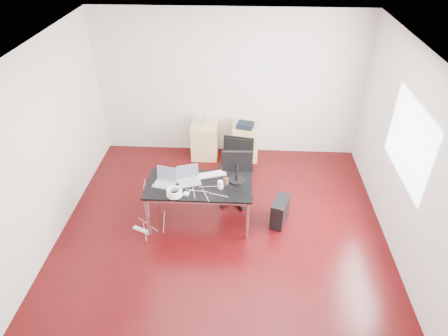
# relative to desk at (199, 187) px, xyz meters

# --- Properties ---
(room_shell) EXTENTS (5.00, 5.00, 5.00)m
(room_shell) POSITION_rel_desk_xyz_m (0.40, -0.27, 0.73)
(room_shell) COLOR #350607
(room_shell) RESTS_ON ground
(desk) EXTENTS (1.60, 0.80, 0.73)m
(desk) POSITION_rel_desk_xyz_m (0.00, 0.00, 0.00)
(desk) COLOR black
(desk) RESTS_ON ground
(office_chair) EXTENTS (0.55, 0.57, 1.08)m
(office_chair) POSITION_rel_desk_xyz_m (0.54, 0.64, -0.07)
(office_chair) COLOR black
(office_chair) RESTS_ON ground
(filing_cabinet_left) EXTENTS (0.50, 0.50, 0.70)m
(filing_cabinet_left) POSITION_rel_desk_xyz_m (-0.11, 1.96, -0.33)
(filing_cabinet_left) COLOR tan
(filing_cabinet_left) RESTS_ON ground
(filing_cabinet_right) EXTENTS (0.50, 0.50, 0.70)m
(filing_cabinet_right) POSITION_rel_desk_xyz_m (0.68, 1.96, -0.33)
(filing_cabinet_right) COLOR tan
(filing_cabinet_right) RESTS_ON ground
(pc_tower) EXTENTS (0.34, 0.49, 0.44)m
(pc_tower) POSITION_rel_desk_xyz_m (1.26, 0.04, -0.46)
(pc_tower) COLOR black
(pc_tower) RESTS_ON ground
(wastebasket) EXTENTS (0.26, 0.26, 0.28)m
(wastebasket) POSITION_rel_desk_xyz_m (0.48, 1.63, -0.54)
(wastebasket) COLOR black
(wastebasket) RESTS_ON ground
(power_strip) EXTENTS (0.30, 0.18, 0.04)m
(power_strip) POSITION_rel_desk_xyz_m (-0.89, -0.29, -0.66)
(power_strip) COLOR white
(power_strip) RESTS_ON ground
(laptop_left) EXTENTS (0.38, 0.32, 0.23)m
(laptop_left) POSITION_rel_desk_xyz_m (-0.50, -0.00, 0.11)
(laptop_left) COLOR silver
(laptop_left) RESTS_ON desk
(laptop_right) EXTENTS (0.39, 0.35, 0.23)m
(laptop_right) POSITION_rel_desk_xyz_m (-0.16, 0.07, 0.11)
(laptop_right) COLOR silver
(laptop_right) RESTS_ON desk
(monitor) EXTENTS (0.45, 0.26, 0.51)m
(monitor) POSITION_rel_desk_xyz_m (0.56, 0.14, 0.34)
(monitor) COLOR black
(monitor) RESTS_ON desk
(keyboard) EXTENTS (0.46, 0.27, 0.02)m
(keyboard) POSITION_rel_desk_xyz_m (0.17, 0.25, 0.06)
(keyboard) COLOR white
(keyboard) RESTS_ON desk
(cup_white) EXTENTS (0.09, 0.09, 0.12)m
(cup_white) POSITION_rel_desk_xyz_m (0.33, -0.07, 0.11)
(cup_white) COLOR white
(cup_white) RESTS_ON desk
(cup_brown) EXTENTS (0.09, 0.09, 0.10)m
(cup_brown) POSITION_rel_desk_xyz_m (0.40, 0.04, 0.10)
(cup_brown) COLOR brown
(cup_brown) RESTS_ON desk
(cable_coil) EXTENTS (0.24, 0.24, 0.11)m
(cable_coil) POSITION_rel_desk_xyz_m (-0.33, -0.29, 0.11)
(cable_coil) COLOR white
(cable_coil) RESTS_ON desk
(power_adapter) EXTENTS (0.09, 0.09, 0.03)m
(power_adapter) POSITION_rel_desk_xyz_m (-0.16, -0.26, 0.07)
(power_adapter) COLOR white
(power_adapter) RESTS_ON desk
(speaker) EXTENTS (0.09, 0.08, 0.18)m
(speaker) POSITION_rel_desk_xyz_m (-0.10, 2.00, 0.11)
(speaker) COLOR #9E9E9E
(speaker) RESTS_ON filing_cabinet_left
(navy_garment) EXTENTS (0.35, 0.31, 0.09)m
(navy_garment) POSITION_rel_desk_xyz_m (0.68, 1.89, 0.07)
(navy_garment) COLOR black
(navy_garment) RESTS_ON filing_cabinet_right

